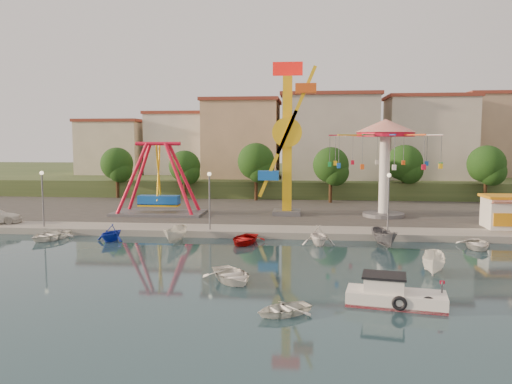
# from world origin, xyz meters

# --- Properties ---
(ground) EXTENTS (200.00, 200.00, 0.00)m
(ground) POSITION_xyz_m (0.00, 0.00, 0.00)
(ground) COLOR #142C37
(ground) RESTS_ON ground
(quay_deck) EXTENTS (200.00, 100.00, 0.60)m
(quay_deck) POSITION_xyz_m (0.00, 62.00, 0.30)
(quay_deck) COLOR #9E998E
(quay_deck) RESTS_ON ground
(asphalt_pad) EXTENTS (90.00, 28.00, 0.01)m
(asphalt_pad) POSITION_xyz_m (0.00, 30.00, 0.60)
(asphalt_pad) COLOR #4C4944
(asphalt_pad) RESTS_ON quay_deck
(hill_terrace) EXTENTS (200.00, 60.00, 3.00)m
(hill_terrace) POSITION_xyz_m (0.00, 67.00, 1.50)
(hill_terrace) COLOR #384C26
(hill_terrace) RESTS_ON ground
(pirate_ship_ride) EXTENTS (10.00, 5.00, 8.00)m
(pirate_ship_ride) POSITION_xyz_m (-15.39, 21.80, 4.39)
(pirate_ship_ride) COLOR #59595E
(pirate_ship_ride) RESTS_ON quay_deck
(kamikaze_tower) EXTENTS (4.69, 3.10, 16.50)m
(kamikaze_tower) POSITION_xyz_m (-1.10, 22.72, 8.57)
(kamikaze_tower) COLOR #59595E
(kamikaze_tower) RESTS_ON quay_deck
(wave_swinger) EXTENTS (11.60, 11.60, 10.40)m
(wave_swinger) POSITION_xyz_m (9.07, 22.57, 8.20)
(wave_swinger) COLOR #59595E
(wave_swinger) RESTS_ON quay_deck
(lamp_post_0) EXTENTS (0.14, 0.14, 5.00)m
(lamp_post_0) POSITION_xyz_m (-24.00, 13.00, 3.10)
(lamp_post_0) COLOR #59595E
(lamp_post_0) RESTS_ON quay_deck
(lamp_post_1) EXTENTS (0.14, 0.14, 5.00)m
(lamp_post_1) POSITION_xyz_m (-8.00, 13.00, 3.10)
(lamp_post_1) COLOR #59595E
(lamp_post_1) RESTS_ON quay_deck
(lamp_post_2) EXTENTS (0.14, 0.14, 5.00)m
(lamp_post_2) POSITION_xyz_m (8.00, 13.00, 3.10)
(lamp_post_2) COLOR #59595E
(lamp_post_2) RESTS_ON quay_deck
(tree_0) EXTENTS (4.60, 4.60, 7.19)m
(tree_0) POSITION_xyz_m (-26.00, 36.98, 5.47)
(tree_0) COLOR #382314
(tree_0) RESTS_ON quay_deck
(tree_1) EXTENTS (4.35, 4.35, 6.80)m
(tree_1) POSITION_xyz_m (-16.00, 36.24, 5.20)
(tree_1) COLOR #382314
(tree_1) RESTS_ON quay_deck
(tree_2) EXTENTS (5.02, 5.02, 7.85)m
(tree_2) POSITION_xyz_m (-6.00, 35.81, 5.92)
(tree_2) COLOR #382314
(tree_2) RESTS_ON quay_deck
(tree_3) EXTENTS (4.68, 4.68, 7.32)m
(tree_3) POSITION_xyz_m (4.00, 34.36, 5.55)
(tree_3) COLOR #382314
(tree_3) RESTS_ON quay_deck
(tree_4) EXTENTS (4.86, 4.86, 7.60)m
(tree_4) POSITION_xyz_m (14.00, 37.35, 5.75)
(tree_4) COLOR #382314
(tree_4) RESTS_ON quay_deck
(tree_5) EXTENTS (4.83, 4.83, 7.54)m
(tree_5) POSITION_xyz_m (24.00, 35.54, 5.71)
(tree_5) COLOR #382314
(tree_5) RESTS_ON quay_deck
(building_0) EXTENTS (9.26, 9.53, 11.87)m
(building_0) POSITION_xyz_m (-33.37, 46.06, 8.93)
(building_0) COLOR beige
(building_0) RESTS_ON hill_terrace
(building_1) EXTENTS (12.33, 9.01, 8.63)m
(building_1) POSITION_xyz_m (-21.33, 51.38, 7.32)
(building_1) COLOR silver
(building_1) RESTS_ON hill_terrace
(building_2) EXTENTS (11.95, 9.28, 11.23)m
(building_2) POSITION_xyz_m (-8.19, 51.96, 8.62)
(building_2) COLOR tan
(building_2) RESTS_ON hill_terrace
(building_3) EXTENTS (12.59, 10.50, 9.20)m
(building_3) POSITION_xyz_m (5.60, 48.80, 7.60)
(building_3) COLOR beige
(building_3) RESTS_ON hill_terrace
(building_4) EXTENTS (10.75, 9.23, 9.24)m
(building_4) POSITION_xyz_m (19.07, 52.20, 7.62)
(building_4) COLOR beige
(building_4) RESTS_ON hill_terrace
(building_5) EXTENTS (12.77, 10.96, 11.21)m
(building_5) POSITION_xyz_m (32.37, 50.33, 8.61)
(building_5) COLOR tan
(building_5) RESTS_ON hill_terrace
(cabin_motorboat) EXTENTS (5.38, 2.80, 1.80)m
(cabin_motorboat) POSITION_xyz_m (5.39, -5.27, 0.48)
(cabin_motorboat) COLOR white
(cabin_motorboat) RESTS_ON ground
(rowboat_a) EXTENTS (4.55, 4.95, 0.84)m
(rowboat_a) POSITION_xyz_m (-3.79, -1.66, 0.42)
(rowboat_a) COLOR white
(rowboat_a) RESTS_ON ground
(rowboat_b) EXTENTS (3.62, 3.38, 0.61)m
(rowboat_b) POSITION_xyz_m (-0.36, -7.27, 0.31)
(rowboat_b) COLOR white
(rowboat_b) RESTS_ON ground
(skiff) EXTENTS (2.40, 4.03, 1.46)m
(skiff) POSITION_xyz_m (9.12, 1.34, 0.73)
(skiff) COLOR white
(skiff) RESTS_ON ground
(moored_boat_0) EXTENTS (3.99, 4.74, 0.84)m
(moored_boat_0) POSITION_xyz_m (-21.75, 9.80, 0.42)
(moored_boat_0) COLOR white
(moored_boat_0) RESTS_ON ground
(moored_boat_1) EXTENTS (3.09, 3.37, 1.51)m
(moored_boat_1) POSITION_xyz_m (-16.11, 9.80, 0.75)
(moored_boat_1) COLOR #142CB3
(moored_boat_1) RESTS_ON ground
(moored_boat_2) EXTENTS (1.87, 3.87, 1.44)m
(moored_boat_2) POSITION_xyz_m (-10.37, 9.80, 0.72)
(moored_boat_2) COLOR silver
(moored_boat_2) RESTS_ON ground
(moored_boat_3) EXTENTS (3.68, 4.56, 0.84)m
(moored_boat_3) POSITION_xyz_m (-4.41, 9.80, 0.42)
(moored_boat_3) COLOR #AF0E0E
(moored_boat_3) RESTS_ON ground
(moored_boat_4) EXTENTS (3.15, 3.52, 1.67)m
(moored_boat_4) POSITION_xyz_m (1.82, 9.80, 0.84)
(moored_boat_4) COLOR white
(moored_boat_4) RESTS_ON ground
(moored_boat_5) EXTENTS (2.25, 4.14, 1.52)m
(moored_boat_5) POSITION_xyz_m (7.23, 9.80, 0.76)
(moored_boat_5) COLOR #5B5A5F
(moored_boat_5) RESTS_ON ground
(moored_boat_6) EXTENTS (3.12, 4.10, 0.80)m
(moored_boat_6) POSITION_xyz_m (14.57, 9.80, 0.40)
(moored_boat_6) COLOR silver
(moored_boat_6) RESTS_ON ground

